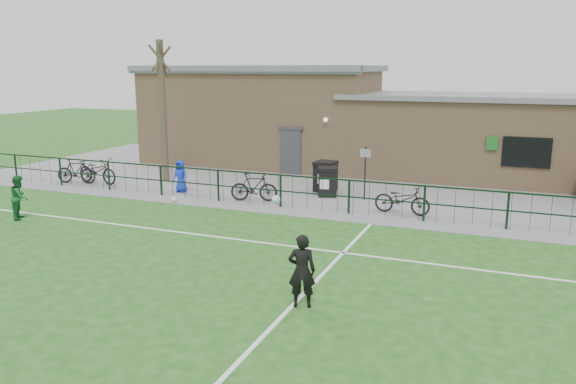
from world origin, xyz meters
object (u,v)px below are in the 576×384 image
at_px(sign_post, 365,173).
at_px(bare_tree, 163,112).
at_px(ball_ground, 174,200).
at_px(bicycle_d, 254,187).
at_px(spectator_child, 181,176).
at_px(wheelie_bin_right, 325,177).
at_px(bicycle_b, 76,171).
at_px(bicycle_c, 97,171).
at_px(bicycle_e, 402,199).
at_px(wheelie_bin_left, 328,182).
at_px(outfield_player, 20,197).

bearing_deg(sign_post, bare_tree, 178.37).
xyz_separation_m(sign_post, ball_ground, (-6.39, -3.05, -0.91)).
distance_m(sign_post, bicycle_d, 4.16).
height_order(bicycle_d, spectator_child, spectator_child).
relative_size(wheelie_bin_right, ball_ground, 5.10).
distance_m(wheelie_bin_right, bicycle_b, 10.62).
height_order(bicycle_c, bicycle_d, bicycle_c).
bearing_deg(bicycle_c, wheelie_bin_right, -70.14).
bearing_deg(spectator_child, bicycle_e, 1.22).
relative_size(wheelie_bin_left, bicycle_e, 0.55).
bearing_deg(bicycle_d, wheelie_bin_right, -52.17).
distance_m(bicycle_b, ball_ground, 5.92).
relative_size(sign_post, bicycle_b, 1.14).
bearing_deg(bicycle_d, sign_post, -80.58).
relative_size(wheelie_bin_right, sign_post, 0.56).
bearing_deg(sign_post, outfield_player, -145.23).
relative_size(wheelie_bin_right, bicycle_e, 0.59).
bearing_deg(bare_tree, wheelie_bin_right, 4.67).
height_order(spectator_child, outfield_player, outfield_player).
distance_m(bicycle_d, outfield_player, 7.89).
bearing_deg(bicycle_d, ball_ground, 99.23).
bearing_deg(bicycle_e, wheelie_bin_right, 59.90).
xyz_separation_m(wheelie_bin_right, outfield_player, (-7.99, -7.65, 0.14)).
xyz_separation_m(wheelie_bin_left, bicycle_e, (3.18, -1.69, -0.02)).
distance_m(bicycle_e, spectator_child, 8.79).
bearing_deg(ball_ground, bicycle_d, 25.45).
distance_m(bicycle_c, outfield_player, 5.66).
bearing_deg(bicycle_b, ball_ground, -114.85).
distance_m(sign_post, ball_ground, 7.14).
xyz_separation_m(sign_post, bicycle_b, (-12.14, -1.70, -0.47)).
distance_m(bare_tree, bicycle_e, 11.11).
relative_size(bicycle_b, bicycle_e, 0.93).
bearing_deg(bicycle_d, bare_tree, 52.49).
bearing_deg(outfield_player, bicycle_e, -97.30).
relative_size(bicycle_c, bicycle_e, 1.11).
bearing_deg(wheelie_bin_right, wheelie_bin_left, -61.17).
distance_m(wheelie_bin_right, spectator_child, 5.75).
bearing_deg(wheelie_bin_right, ball_ground, -135.21).
height_order(bicycle_c, bicycle_e, bicycle_c).
bearing_deg(spectator_child, ball_ground, -64.19).
relative_size(sign_post, bicycle_e, 1.06).
height_order(bare_tree, bicycle_c, bare_tree).
distance_m(bicycle_c, bicycle_e, 13.01).
height_order(wheelie_bin_left, bicycle_c, bicycle_c).
bearing_deg(bicycle_c, wheelie_bin_left, -74.82).
bearing_deg(bicycle_c, outfield_player, -157.85).
bearing_deg(bicycle_b, bicycle_d, -102.18).
bearing_deg(sign_post, bicycle_d, -154.36).
relative_size(bicycle_d, outfield_player, 1.21).
bearing_deg(ball_ground, bare_tree, 127.93).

